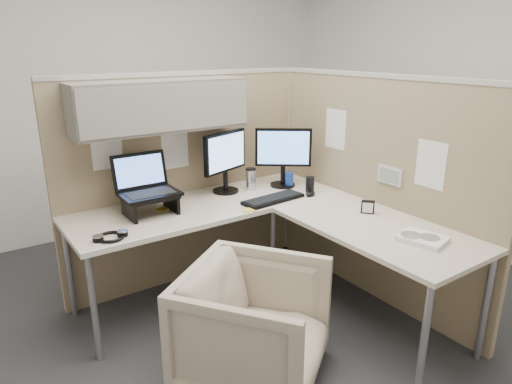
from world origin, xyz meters
TOP-DOWN VIEW (x-y plane):
  - ground at (0.00, 0.00)m, footprint 4.50×4.50m
  - partition_back at (-0.22, 0.83)m, footprint 2.00×0.36m
  - partition_right at (0.90, -0.07)m, footprint 0.07×2.03m
  - desk at (0.12, 0.13)m, footprint 2.00×1.98m
  - office_chair at (-0.37, -0.42)m, footprint 0.98×0.97m
  - monitor_left at (0.12, 0.69)m, footprint 0.43×0.20m
  - monitor_right at (0.58, 0.57)m, footprint 0.37×0.29m
  - laptop_station at (-0.54, 0.60)m, footprint 0.37×0.32m
  - keyboard at (0.30, 0.31)m, footprint 0.49×0.19m
  - mouse at (0.59, 0.25)m, footprint 0.11×0.09m
  - travel_mug at (0.31, 0.63)m, footprint 0.08×0.08m
  - soda_can_green at (0.65, 0.32)m, footprint 0.07×0.07m
  - soda_can_silver at (0.61, 0.52)m, footprint 0.07×0.07m
  - sticky_note_b at (0.04, 0.24)m, footprint 0.10×0.10m
  - sticky_note_c at (-0.45, 0.59)m, footprint 0.11×0.11m
  - headphones at (-0.89, 0.31)m, footprint 0.20×0.17m
  - paper_stack at (0.57, -0.75)m, footprint 0.25×0.29m
  - desk_clock at (0.67, -0.25)m, footprint 0.08×0.09m

SIDE VIEW (x-z plane):
  - ground at x=0.00m, z-range 0.00..0.00m
  - office_chair at x=-0.37m, z-range 0.00..0.74m
  - desk at x=0.12m, z-range 0.32..1.05m
  - sticky_note_b at x=0.04m, z-range 0.73..0.74m
  - sticky_note_c at x=-0.45m, z-range 0.73..0.74m
  - keyboard at x=0.30m, z-range 0.73..0.75m
  - headphones at x=-0.89m, z-range 0.73..0.76m
  - paper_stack at x=0.57m, z-range 0.73..0.76m
  - mouse at x=0.59m, z-range 0.73..0.76m
  - desk_clock at x=0.67m, z-range 0.73..0.82m
  - soda_can_green at x=0.65m, z-range 0.73..0.85m
  - soda_can_silver at x=0.61m, z-range 0.73..0.85m
  - travel_mug at x=0.31m, z-range 0.73..0.90m
  - partition_right at x=0.90m, z-range 0.00..1.63m
  - laptop_station at x=-0.54m, z-range 0.68..1.07m
  - monitor_left at x=0.12m, z-range 0.77..1.24m
  - monitor_right at x=0.58m, z-range 0.77..1.24m
  - partition_back at x=-0.22m, z-range 0.28..1.91m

